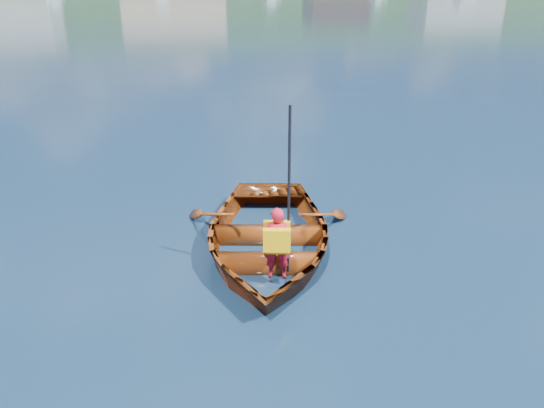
% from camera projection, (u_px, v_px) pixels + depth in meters
% --- Properties ---
extents(ground, '(600.00, 600.00, 0.00)m').
position_uv_depth(ground, '(348.00, 232.00, 8.38)').
color(ground, '#162C43').
rests_on(ground, ground).
extents(rowboat, '(3.30, 4.20, 0.79)m').
position_uv_depth(rowboat, '(266.00, 236.00, 7.69)').
color(rowboat, brown).
rests_on(rowboat, ground).
extents(child_paddler, '(0.39, 0.38, 2.24)m').
position_uv_depth(child_paddler, '(277.00, 241.00, 6.72)').
color(child_paddler, red).
rests_on(child_paddler, ground).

